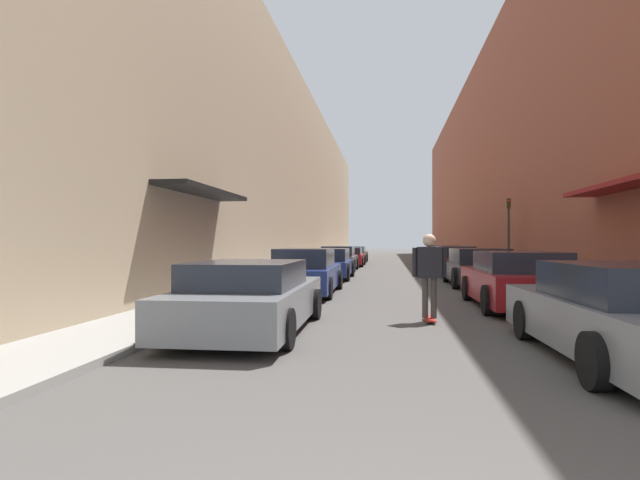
{
  "coord_description": "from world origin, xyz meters",
  "views": [
    {
      "loc": [
        -0.33,
        -1.14,
        1.56
      ],
      "look_at": [
        -2.21,
        12.73,
        1.6
      ],
      "focal_mm": 28.0,
      "sensor_mm": 36.0,
      "label": 1
    }
  ],
  "objects_px": {
    "parked_car_right_0": "(624,315)",
    "parked_car_left_5": "(354,254)",
    "parked_car_right_2": "(478,268)",
    "parked_car_right_5": "(435,255)",
    "skateboarder": "(429,268)",
    "parked_car_right_1": "(518,281)",
    "parked_car_left_2": "(330,264)",
    "parked_car_right_3": "(454,261)",
    "traffic_light": "(509,227)",
    "parked_car_left_0": "(250,297)",
    "parked_car_right_4": "(444,258)",
    "parked_car_left_4": "(348,257)",
    "parked_car_left_1": "(306,272)",
    "parked_car_left_3": "(339,259)"
  },
  "relations": [
    {
      "from": "parked_car_left_1",
      "to": "parked_car_left_4",
      "type": "distance_m",
      "value": 16.96
    },
    {
      "from": "parked_car_right_1",
      "to": "parked_car_right_3",
      "type": "bearing_deg",
      "value": 90.03
    },
    {
      "from": "parked_car_left_5",
      "to": "parked_car_right_5",
      "type": "xyz_separation_m",
      "value": [
        5.76,
        -2.25,
        0.02
      ]
    },
    {
      "from": "parked_car_left_3",
      "to": "parked_car_right_5",
      "type": "bearing_deg",
      "value": 55.67
    },
    {
      "from": "parked_car_right_1",
      "to": "parked_car_right_5",
      "type": "xyz_separation_m",
      "value": [
        0.22,
        22.73,
        -0.04
      ]
    },
    {
      "from": "parked_car_right_0",
      "to": "parked_car_left_5",
      "type": "bearing_deg",
      "value": 100.35
    },
    {
      "from": "traffic_light",
      "to": "parked_car_right_2",
      "type": "bearing_deg",
      "value": -113.36
    },
    {
      "from": "parked_car_left_2",
      "to": "parked_car_right_3",
      "type": "xyz_separation_m",
      "value": [
        5.41,
        2.69,
        0.04
      ]
    },
    {
      "from": "parked_car_right_4",
      "to": "skateboarder",
      "type": "height_order",
      "value": "skateboarder"
    },
    {
      "from": "parked_car_right_2",
      "to": "parked_car_left_5",
      "type": "bearing_deg",
      "value": 106.52
    },
    {
      "from": "parked_car_right_5",
      "to": "traffic_light",
      "type": "relative_size",
      "value": 1.35
    },
    {
      "from": "parked_car_left_0",
      "to": "parked_car_right_2",
      "type": "height_order",
      "value": "parked_car_right_2"
    },
    {
      "from": "parked_car_right_5",
      "to": "parked_car_left_0",
      "type": "bearing_deg",
      "value": -101.93
    },
    {
      "from": "parked_car_left_4",
      "to": "parked_car_right_0",
      "type": "distance_m",
      "value": 25.32
    },
    {
      "from": "parked_car_left_5",
      "to": "parked_car_right_3",
      "type": "relative_size",
      "value": 1.04
    },
    {
      "from": "parked_car_left_2",
      "to": "skateboarder",
      "type": "height_order",
      "value": "skateboarder"
    },
    {
      "from": "parked_car_left_5",
      "to": "parked_car_right_5",
      "type": "bearing_deg",
      "value": -21.31
    },
    {
      "from": "parked_car_left_2",
      "to": "parked_car_left_4",
      "type": "distance_m",
      "value": 10.92
    },
    {
      "from": "parked_car_right_0",
      "to": "parked_car_right_4",
      "type": "bearing_deg",
      "value": 89.63
    },
    {
      "from": "parked_car_left_1",
      "to": "parked_car_right_5",
      "type": "height_order",
      "value": "parked_car_left_1"
    },
    {
      "from": "parked_car_right_2",
      "to": "parked_car_right_3",
      "type": "xyz_separation_m",
      "value": [
        -0.13,
        5.31,
        0.01
      ]
    },
    {
      "from": "parked_car_right_4",
      "to": "parked_car_right_0",
      "type": "bearing_deg",
      "value": -90.37
    },
    {
      "from": "parked_car_right_0",
      "to": "parked_car_right_5",
      "type": "xyz_separation_m",
      "value": [
        0.22,
        28.05,
        -0.02
      ]
    },
    {
      "from": "parked_car_right_2",
      "to": "parked_car_right_4",
      "type": "xyz_separation_m",
      "value": [
        0.01,
        10.66,
        0.0
      ]
    },
    {
      "from": "parked_car_right_2",
      "to": "parked_car_right_5",
      "type": "xyz_separation_m",
      "value": [
        0.09,
        16.85,
        -0.04
      ]
    },
    {
      "from": "parked_car_right_3",
      "to": "parked_car_right_5",
      "type": "xyz_separation_m",
      "value": [
        0.23,
        11.55,
        -0.05
      ]
    },
    {
      "from": "parked_car_right_0",
      "to": "parked_car_left_2",
      "type": "bearing_deg",
      "value": 111.41
    },
    {
      "from": "parked_car_left_1",
      "to": "parked_car_left_4",
      "type": "height_order",
      "value": "parked_car_left_1"
    },
    {
      "from": "parked_car_left_3",
      "to": "parked_car_left_5",
      "type": "bearing_deg",
      "value": 89.67
    },
    {
      "from": "parked_car_right_3",
      "to": "traffic_light",
      "type": "bearing_deg",
      "value": -4.59
    },
    {
      "from": "parked_car_left_0",
      "to": "parked_car_right_4",
      "type": "xyz_separation_m",
      "value": [
        5.52,
        20.32,
        0.05
      ]
    },
    {
      "from": "parked_car_left_3",
      "to": "parked_car_right_0",
      "type": "height_order",
      "value": "parked_car_left_3"
    },
    {
      "from": "parked_car_left_3",
      "to": "skateboarder",
      "type": "distance_m",
      "value": 16.88
    },
    {
      "from": "parked_car_left_5",
      "to": "parked_car_right_4",
      "type": "height_order",
      "value": "parked_car_right_4"
    },
    {
      "from": "parked_car_left_4",
      "to": "traffic_light",
      "type": "bearing_deg",
      "value": -47.08
    },
    {
      "from": "parked_car_left_3",
      "to": "traffic_light",
      "type": "height_order",
      "value": "traffic_light"
    },
    {
      "from": "parked_car_right_0",
      "to": "traffic_light",
      "type": "bearing_deg",
      "value": 81.83
    },
    {
      "from": "parked_car_right_0",
      "to": "skateboarder",
      "type": "relative_size",
      "value": 2.62
    },
    {
      "from": "parked_car_right_2",
      "to": "parked_car_right_4",
      "type": "height_order",
      "value": "parked_car_right_4"
    },
    {
      "from": "parked_car_right_2",
      "to": "parked_car_right_5",
      "type": "relative_size",
      "value": 0.98
    },
    {
      "from": "parked_car_right_0",
      "to": "parked_car_left_0",
      "type": "bearing_deg",
      "value": 164.09
    },
    {
      "from": "parked_car_right_4",
      "to": "parked_car_right_5",
      "type": "bearing_deg",
      "value": 89.24
    },
    {
      "from": "parked_car_left_1",
      "to": "parked_car_right_4",
      "type": "height_order",
      "value": "parked_car_left_1"
    },
    {
      "from": "parked_car_right_3",
      "to": "parked_car_left_1",
      "type": "bearing_deg",
      "value": -121.81
    },
    {
      "from": "parked_car_left_3",
      "to": "parked_car_right_1",
      "type": "relative_size",
      "value": 0.92
    },
    {
      "from": "parked_car_right_4",
      "to": "parked_car_left_1",
      "type": "bearing_deg",
      "value": -111.54
    },
    {
      "from": "parked_car_left_4",
      "to": "parked_car_right_3",
      "type": "relative_size",
      "value": 1.07
    },
    {
      "from": "skateboarder",
      "to": "parked_car_left_5",
      "type": "bearing_deg",
      "value": 96.94
    },
    {
      "from": "parked_car_left_2",
      "to": "traffic_light",
      "type": "height_order",
      "value": "traffic_light"
    },
    {
      "from": "parked_car_left_4",
      "to": "parked_car_right_1",
      "type": "xyz_separation_m",
      "value": [
        5.49,
        -19.41,
        0.06
      ]
    }
  ]
}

